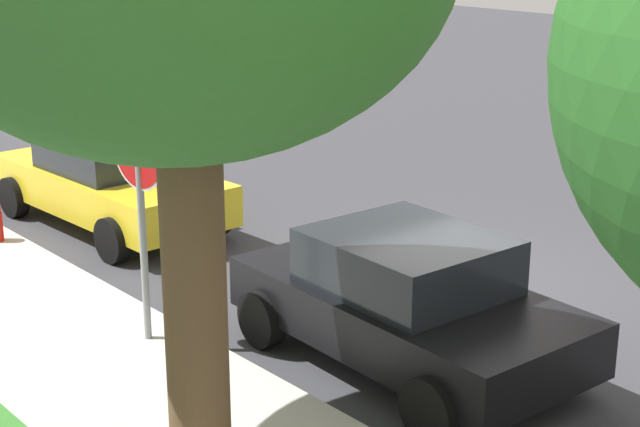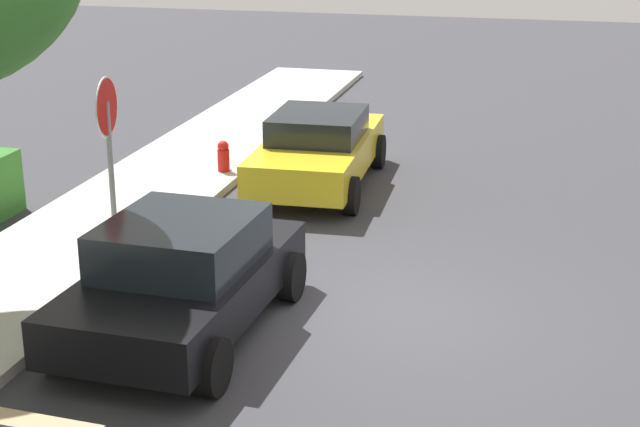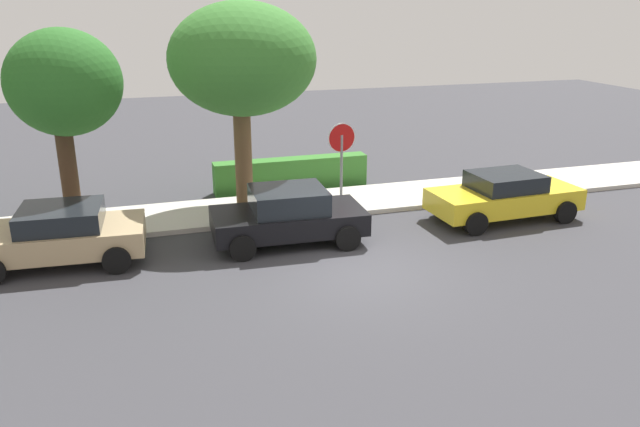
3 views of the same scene
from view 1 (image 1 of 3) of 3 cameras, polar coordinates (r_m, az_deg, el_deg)
ground_plane at (r=12.78m, az=8.69°, el=-4.06°), size 60.00×60.00×0.00m
sidewalk_curb at (r=9.82m, az=-10.81°, el=-10.50°), size 32.00×2.51×0.14m
stop_sign at (r=10.33m, az=-10.43°, el=1.53°), size 0.84×0.11×2.66m
parked_car_black at (r=10.23m, az=5.07°, el=-5.01°), size 3.94×2.21×1.43m
parked_car_yellow at (r=15.09m, az=-12.14°, el=1.83°), size 4.31×2.08×1.35m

